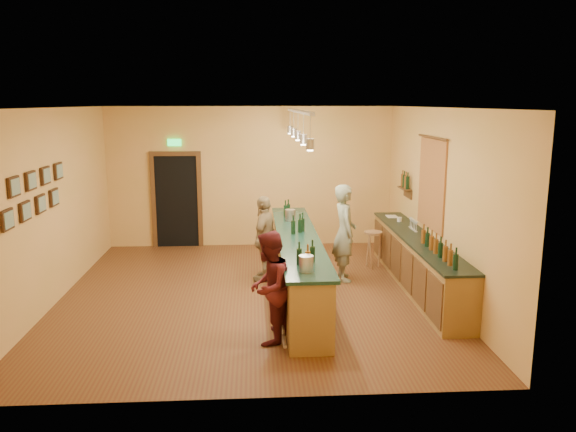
{
  "coord_description": "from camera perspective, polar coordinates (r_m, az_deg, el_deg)",
  "views": [
    {
      "loc": [
        0.06,
        -9.32,
        3.29
      ],
      "look_at": [
        0.65,
        0.2,
        1.35
      ],
      "focal_mm": 35.0,
      "sensor_mm": 36.0,
      "label": 1
    }
  ],
  "objects": [
    {
      "name": "floor",
      "position": [
        9.88,
        -3.74,
        -7.96
      ],
      "size": [
        7.0,
        7.0,
        0.0
      ],
      "primitive_type": "plane",
      "color": "#5D2C1A",
      "rests_on": "ground"
    },
    {
      "name": "tasting_bar",
      "position": [
        9.72,
        0.97,
        -4.51
      ],
      "size": [
        0.74,
        5.1,
        1.38
      ],
      "color": "brown",
      "rests_on": "floor"
    },
    {
      "name": "wall_back",
      "position": [
        12.93,
        -3.8,
        3.97
      ],
      "size": [
        6.5,
        0.02,
        3.2
      ],
      "primitive_type": "cube",
      "color": "gold",
      "rests_on": "floor"
    },
    {
      "name": "picture_grid",
      "position": [
        9.27,
        -24.19,
        2.19
      ],
      "size": [
        0.06,
        2.2,
        0.7
      ],
      "primitive_type": null,
      "color": "#382111",
      "rests_on": "wall_left"
    },
    {
      "name": "customer_b",
      "position": [
        10.46,
        -2.39,
        -2.27
      ],
      "size": [
        0.68,
        1.01,
        1.6
      ],
      "primitive_type": "imported",
      "rotation": [
        0.0,
        0.0,
        -1.91
      ],
      "color": "#997A51",
      "rests_on": "floor"
    },
    {
      "name": "customer_a",
      "position": [
        7.77,
        -1.95,
        -7.28
      ],
      "size": [
        0.81,
        0.91,
        1.57
      ],
      "primitive_type": "imported",
      "rotation": [
        0.0,
        0.0,
        -1.89
      ],
      "color": "#59191E",
      "rests_on": "floor"
    },
    {
      "name": "tapestry",
      "position": [
        10.32,
        14.38,
        3.13
      ],
      "size": [
        0.03,
        1.4,
        1.6
      ],
      "primitive_type": "cube",
      "color": "maroon",
      "rests_on": "wall_right"
    },
    {
      "name": "pendant_track",
      "position": [
        9.35,
        1.03,
        9.63
      ],
      "size": [
        0.11,
        4.6,
        0.5
      ],
      "color": "silver",
      "rests_on": "ceiling"
    },
    {
      "name": "doorway",
      "position": [
        13.09,
        -11.24,
        1.77
      ],
      "size": [
        1.15,
        0.09,
        2.48
      ],
      "color": "black",
      "rests_on": "wall_back"
    },
    {
      "name": "ceiling",
      "position": [
        9.32,
        -4.0,
        10.93
      ],
      "size": [
        6.5,
        7.0,
        0.02
      ],
      "primitive_type": "cube",
      "color": "silver",
      "rests_on": "wall_back"
    },
    {
      "name": "bottle_shelf",
      "position": [
        11.76,
        11.84,
        3.32
      ],
      "size": [
        0.17,
        0.55,
        0.54
      ],
      "color": "#543719",
      "rests_on": "wall_right"
    },
    {
      "name": "wall_left",
      "position": [
        10.03,
        -22.77,
        0.91
      ],
      "size": [
        0.02,
        7.0,
        3.2
      ],
      "primitive_type": "cube",
      "color": "gold",
      "rests_on": "floor"
    },
    {
      "name": "wall_front",
      "position": [
        6.06,
        -4.01,
        -4.69
      ],
      "size": [
        6.5,
        0.02,
        3.2
      ],
      "primitive_type": "cube",
      "color": "gold",
      "rests_on": "floor"
    },
    {
      "name": "back_counter",
      "position": [
        10.32,
        12.99,
        -4.55
      ],
      "size": [
        0.6,
        4.55,
        1.27
      ],
      "color": "brown",
      "rests_on": "floor"
    },
    {
      "name": "wall_right",
      "position": [
        9.99,
        15.11,
        1.37
      ],
      "size": [
        0.02,
        7.0,
        3.2
      ],
      "primitive_type": "cube",
      "color": "gold",
      "rests_on": "floor"
    },
    {
      "name": "bar_stool",
      "position": [
        11.38,
        8.65,
        -2.28
      ],
      "size": [
        0.36,
        0.36,
        0.75
      ],
      "rotation": [
        0.0,
        0.0,
        0.16
      ],
      "color": "#956843",
      "rests_on": "floor"
    },
    {
      "name": "bartender",
      "position": [
        10.48,
        5.76,
        -1.7
      ],
      "size": [
        0.48,
        0.69,
        1.81
      ],
      "primitive_type": "imported",
      "rotation": [
        0.0,
        0.0,
        1.64
      ],
      "color": "gray",
      "rests_on": "floor"
    }
  ]
}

